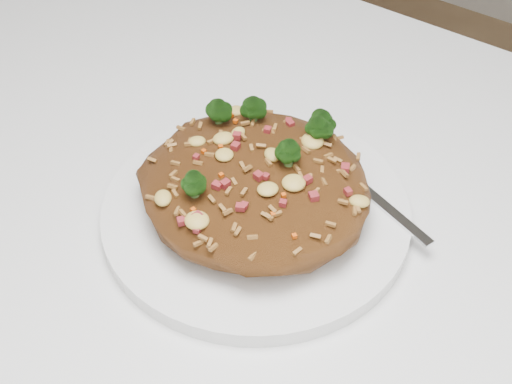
% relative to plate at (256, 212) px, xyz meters
% --- Properties ---
extents(plate, '(0.24, 0.24, 0.01)m').
position_rel_plate_xyz_m(plate, '(0.00, 0.00, 0.00)').
color(plate, white).
rests_on(plate, dining_table).
extents(fried_rice, '(0.18, 0.17, 0.07)m').
position_rel_plate_xyz_m(fried_rice, '(-0.00, 0.00, 0.04)').
color(fried_rice, brown).
rests_on(fried_rice, plate).
extents(fork, '(0.16, 0.07, 0.00)m').
position_rel_plate_xyz_m(fork, '(0.06, 0.07, 0.01)').
color(fork, silver).
rests_on(fork, plate).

